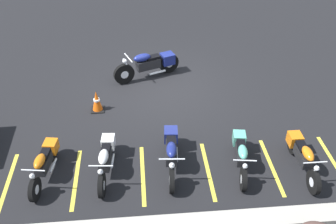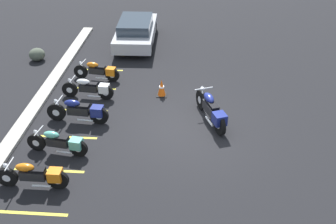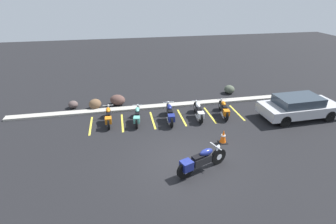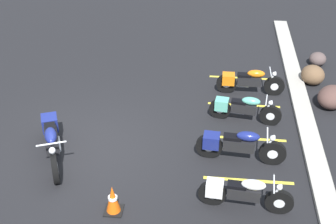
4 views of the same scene
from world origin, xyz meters
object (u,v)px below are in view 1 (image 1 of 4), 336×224
Objects in this scene: motorcycle_navy_featured at (150,64)px; parked_bike_0 at (302,155)px; traffic_cone at (97,101)px; parked_bike_2 at (171,151)px; parked_bike_3 at (106,158)px; parked_bike_1 at (241,153)px; parked_bike_4 at (45,162)px.

motorcycle_navy_featured reaches higher than parked_bike_0.
motorcycle_navy_featured reaches higher than traffic_cone.
parked_bike_3 is at bearing -83.17° from parked_bike_2.
parked_bike_2 reaches higher than traffic_cone.
motorcycle_navy_featured is 1.05× the size of parked_bike_2.
parked_bike_3 reaches higher than parked_bike_1.
parked_bike_2 is (1.77, -0.18, 0.04)m from parked_bike_1.
motorcycle_navy_featured is 1.13× the size of parked_bike_0.
parked_bike_1 reaches higher than parked_bike_4.
parked_bike_3 is (1.34, 4.56, -0.08)m from motorcycle_navy_featured.
parked_bike_4 is (3.17, 0.08, -0.05)m from parked_bike_2.
parked_bike_1 is 0.90× the size of parked_bike_2.
parked_bike_2 is 3.19× the size of traffic_cone.
parked_bike_0 is (-3.61, 4.88, -0.08)m from motorcycle_navy_featured.
parked_bike_2 is 1.66m from parked_bike_3.
parked_bike_1 is at bearing 92.73° from motorcycle_navy_featured.
motorcycle_navy_featured is 3.34× the size of traffic_cone.
parked_bike_3 is 2.73m from traffic_cone.
parked_bike_0 is at bearing 91.20° from parked_bike_3.
parked_bike_3 is (1.66, 0.07, -0.03)m from parked_bike_2.
parked_bike_4 is at bearing -84.13° from parked_bike_2.
parked_bike_2 is at bearing -96.70° from parked_bike_0.
parked_bike_1 is (1.53, -0.21, -0.01)m from parked_bike_0.
parked_bike_2 reaches higher than parked_bike_4.
parked_bike_3 is (3.42, -0.11, 0.01)m from parked_bike_1.
traffic_cone is (2.05, -2.62, -0.13)m from parked_bike_2.
parked_bike_0 is at bearing 105.22° from motorcycle_navy_featured.
parked_bike_0 is 1.01× the size of parked_bike_3.
motorcycle_navy_featured reaches higher than parked_bike_2.
parked_bike_2 reaches higher than parked_bike_1.
parked_bike_3 is at bearing 52.31° from motorcycle_navy_featured.
parked_bike_4 is at bearing -82.98° from parked_bike_1.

